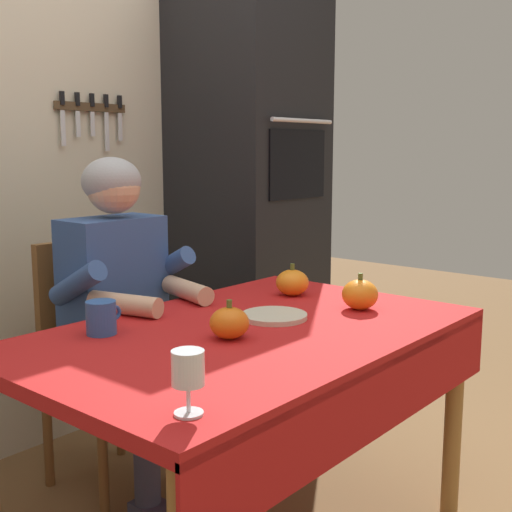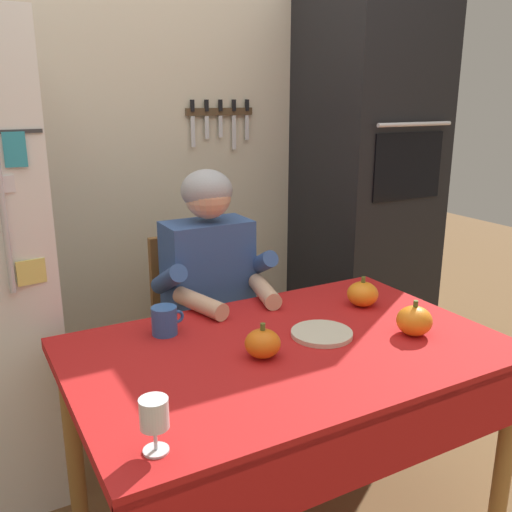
{
  "view_description": "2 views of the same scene",
  "coord_description": "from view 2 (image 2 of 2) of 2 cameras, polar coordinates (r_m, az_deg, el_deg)",
  "views": [
    {
      "loc": [
        -1.45,
        -1.16,
        1.28
      ],
      "look_at": [
        0.13,
        0.17,
        0.94
      ],
      "focal_mm": 46.24,
      "sensor_mm": 36.0,
      "label": 1
    },
    {
      "loc": [
        -0.91,
        -1.32,
        1.53
      ],
      "look_at": [
        -0.01,
        0.29,
        1.0
      ],
      "focal_mm": 39.31,
      "sensor_mm": 36.0,
      "label": 2
    }
  ],
  "objects": [
    {
      "name": "wine_glass",
      "position": [
        1.33,
        -10.33,
        -15.72
      ],
      "size": [
        0.07,
        0.07,
        0.14
      ],
      "color": "white",
      "rests_on": "dining_table"
    },
    {
      "name": "coffee_mug",
      "position": [
        1.95,
        -9.27,
        -6.5
      ],
      "size": [
        0.12,
        0.09,
        0.1
      ],
      "color": "#2D569E",
      "rests_on": "dining_table"
    },
    {
      "name": "chair_behind_person",
      "position": [
        2.58,
        -5.87,
        -7.26
      ],
      "size": [
        0.4,
        0.4,
        0.93
      ],
      "color": "brown",
      "rests_on": "ground"
    },
    {
      "name": "serving_tray",
      "position": [
        1.94,
        6.71,
        -7.84
      ],
      "size": [
        0.21,
        0.21,
        0.02
      ],
      "primitive_type": "cylinder",
      "color": "beige",
      "rests_on": "dining_table"
    },
    {
      "name": "pumpkin_large",
      "position": [
        1.99,
        15.81,
        -6.35
      ],
      "size": [
        0.12,
        0.12,
        0.12
      ],
      "color": "orange",
      "rests_on": "dining_table"
    },
    {
      "name": "pumpkin_medium",
      "position": [
        1.77,
        0.68,
        -8.88
      ],
      "size": [
        0.11,
        0.11,
        0.11
      ],
      "color": "orange",
      "rests_on": "dining_table"
    },
    {
      "name": "wall_oven",
      "position": [
        3.07,
        11.1,
        6.76
      ],
      "size": [
        0.6,
        0.64,
        2.1
      ],
      "color": "black",
      "rests_on": "ground"
    },
    {
      "name": "pumpkin_small",
      "position": [
        2.22,
        10.8,
        -3.81
      ],
      "size": [
        0.12,
        0.12,
        0.12
      ],
      "color": "orange",
      "rests_on": "dining_table"
    },
    {
      "name": "dining_table",
      "position": [
        1.88,
        3.58,
        -11.64
      ],
      "size": [
        1.4,
        0.9,
        0.74
      ],
      "color": "#9E6B33",
      "rests_on": "ground"
    },
    {
      "name": "back_wall_assembly",
      "position": [
        2.85,
        -9.42,
        11.2
      ],
      "size": [
        3.7,
        0.13,
        2.6
      ],
      "color": "beige",
      "rests_on": "ground"
    },
    {
      "name": "seated_person",
      "position": [
        2.34,
        -4.19,
        -3.8
      ],
      "size": [
        0.47,
        0.55,
        1.25
      ],
      "color": "#38384C",
      "rests_on": "ground"
    }
  ]
}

